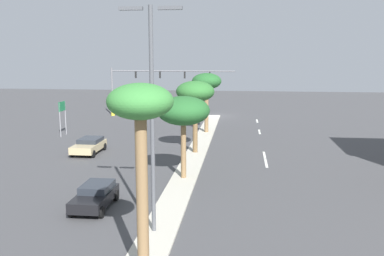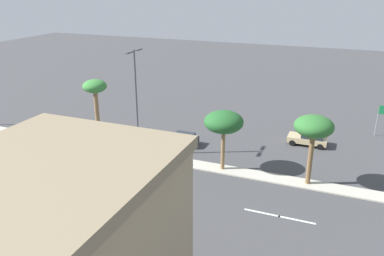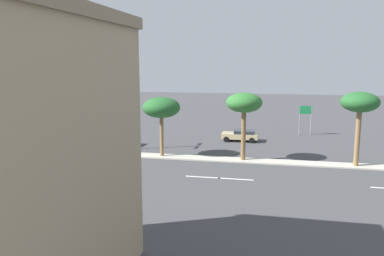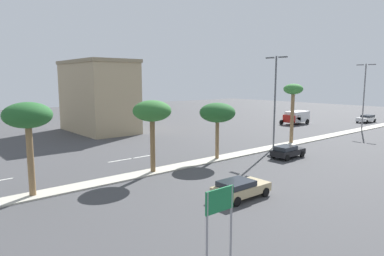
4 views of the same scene
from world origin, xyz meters
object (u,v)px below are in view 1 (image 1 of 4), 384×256
Objects in this scene: directional_road_sign at (62,111)px; traffic_signal_gantry at (146,84)px; sedan_tan_rear at (89,145)px; palm_tree_center at (140,116)px; palm_tree_near at (207,83)px; street_lamp_outboard at (152,105)px; palm_tree_inboard at (195,93)px; palm_tree_trailing at (183,111)px; sedan_black_far at (95,195)px.

traffic_signal_gantry is at bearing -110.26° from directional_road_sign.
palm_tree_center is at bearing 115.46° from sedan_tan_rear.
traffic_signal_gantry is 2.69× the size of palm_tree_near.
street_lamp_outboard is 19.27m from sedan_tan_rear.
street_lamp_outboard is at bearing -83.19° from palm_tree_center.
palm_tree_near is at bearing -90.87° from palm_tree_inboard.
directional_road_sign is at bearing -43.76° from palm_tree_trailing.
traffic_signal_gantry is 4.20× the size of sedan_tan_rear.
palm_tree_inboard is (0.15, 9.92, -0.24)m from palm_tree_near.
sedan_tan_rear is at bearing 126.81° from directional_road_sign.
palm_tree_trailing is at bearing 90.46° from palm_tree_inboard.
sedan_tan_rear is at bearing -60.12° from street_lamp_outboard.
sedan_tan_rear is (5.16, -12.98, 0.00)m from sedan_black_far.
traffic_signal_gantry is at bearing -51.41° from palm_tree_near.
sedan_tan_rear is (9.32, 1.03, -4.63)m from palm_tree_inboard.
sedan_tan_rear is at bearing 49.15° from palm_tree_near.
palm_tree_inboard is 17.04m from street_lamp_outboard.
traffic_signal_gantry is 15.26m from palm_tree_near.
sedan_black_far is at bearing 73.46° from palm_tree_inboard.
traffic_signal_gantry is 16.40m from directional_road_sign.
traffic_signal_gantry is at bearing -77.31° from palm_tree_center.
palm_tree_trailing is at bearing -91.24° from street_lamp_outboard.
palm_tree_near reaches higher than palm_tree_trailing.
palm_tree_inboard is 7.89m from palm_tree_trailing.
traffic_signal_gantry is 2.80× the size of palm_tree_inboard.
traffic_signal_gantry is 1.64× the size of street_lamp_outboard.
palm_tree_center is (-0.33, 13.56, 1.66)m from palm_tree_trailing.
palm_tree_near reaches higher than sedan_black_far.
palm_tree_trailing is at bearing 136.24° from directional_road_sign.
palm_tree_inboard is at bearing -106.54° from sedan_black_far.
street_lamp_outboard is at bearing 89.55° from palm_tree_inboard.
palm_tree_near reaches higher than sedan_tan_rear.
sedan_black_far is (-5.19, 35.83, -3.90)m from traffic_signal_gantry.
palm_tree_trailing is 0.53× the size of street_lamp_outboard.
palm_tree_near is (-15.14, -3.37, 2.90)m from directional_road_sign.
palm_tree_inboard is 1.10× the size of palm_tree_trailing.
directional_road_sign is 0.57× the size of palm_tree_near.
sedan_black_far is (4.22, 6.14, -4.07)m from palm_tree_trailing.
street_lamp_outboard is (0.13, 17.01, 0.98)m from palm_tree_inboard.
palm_tree_trailing is at bearing -124.53° from sedan_black_far.
street_lamp_outboard is (-9.21, 38.83, 1.71)m from traffic_signal_gantry.
sedan_tan_rear is (-0.03, 22.85, -3.90)m from traffic_signal_gantry.
palm_tree_center is 0.70× the size of street_lamp_outboard.
sedan_black_far reaches higher than sedan_tan_rear.
traffic_signal_gantry is at bearing -89.93° from sedan_tan_rear.
street_lamp_outboard is (0.53, -4.41, -0.12)m from palm_tree_center.
directional_road_sign is 0.34× the size of street_lamp_outboard.
palm_tree_center is at bearing 121.53° from sedan_black_far.
palm_tree_center reaches higher than palm_tree_near.
street_lamp_outboard reaches higher than traffic_signal_gantry.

